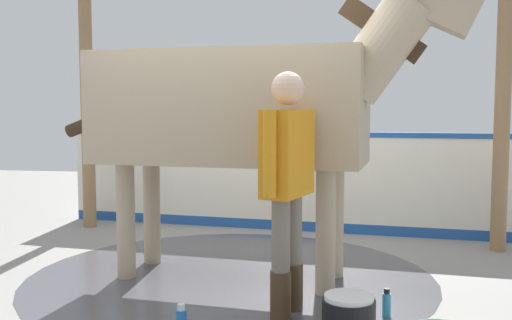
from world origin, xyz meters
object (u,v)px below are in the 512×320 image
(horse, at_px, (243,107))
(wash_bucket, at_px, (349,317))
(bottle_shampoo, at_px, (387,304))
(handler, at_px, (287,175))

(horse, bearing_deg, wash_bucket, -47.71)
(wash_bucket, bearing_deg, bottle_shampoo, 59.97)
(horse, relative_size, wash_bucket, 10.62)
(handler, xyz_separation_m, wash_bucket, (0.44, -0.40, -0.86))
(horse, relative_size, bottle_shampoo, 17.76)
(handler, bearing_deg, horse, -44.36)
(handler, height_order, wash_bucket, handler)
(wash_bucket, relative_size, bottle_shampoo, 1.67)
(horse, height_order, wash_bucket, horse)
(bottle_shampoo, bearing_deg, handler, -175.17)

